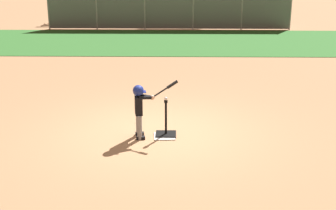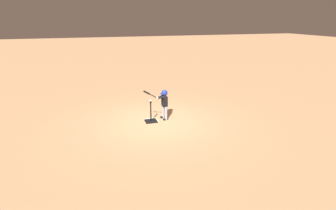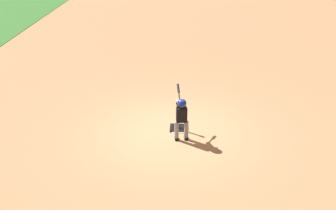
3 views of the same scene
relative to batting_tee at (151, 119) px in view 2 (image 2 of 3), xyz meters
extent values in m
plane|color=#AD7F56|center=(-0.18, 0.15, -0.11)|extent=(90.00, 90.00, 0.00)
cube|color=white|center=(-0.03, -0.08, -0.10)|extent=(0.47, 0.47, 0.02)
cube|color=black|center=(0.00, 0.00, -0.09)|extent=(0.43, 0.39, 0.04)
cylinder|color=black|center=(0.00, 0.00, 0.27)|extent=(0.05, 0.05, 0.69)
cylinder|color=black|center=(0.00, 0.00, 0.64)|extent=(0.08, 0.08, 0.05)
cylinder|color=gray|center=(-0.58, 0.00, 0.15)|extent=(0.12, 0.12, 0.52)
cube|color=black|center=(-0.56, 0.00, -0.08)|extent=(0.19, 0.12, 0.06)
cylinder|color=gray|center=(-0.54, -0.24, 0.15)|extent=(0.12, 0.12, 0.52)
cube|color=black|center=(-0.52, -0.24, -0.08)|extent=(0.19, 0.12, 0.06)
cube|color=black|center=(-0.56, -0.12, 0.59)|extent=(0.19, 0.29, 0.38)
sphere|color=tan|center=(-0.56, -0.12, 0.90)|extent=(0.20, 0.20, 0.20)
sphere|color=navy|center=(-0.56, -0.12, 0.91)|extent=(0.23, 0.23, 0.23)
cube|color=navy|center=(-0.47, -0.11, 0.88)|extent=(0.14, 0.19, 0.01)
cylinder|color=black|center=(-0.43, -0.06, 0.77)|extent=(0.32, 0.12, 0.11)
cylinder|color=black|center=(-0.41, -0.14, 0.77)|extent=(0.31, 0.20, 0.11)
sphere|color=tan|center=(-0.28, -0.08, 0.75)|extent=(0.10, 0.10, 0.10)
cylinder|color=black|center=(-0.03, -0.04, 0.91)|extent=(0.53, 0.11, 0.35)
cylinder|color=black|center=(0.13, -0.01, 1.01)|extent=(0.25, 0.10, 0.19)
cylinder|color=black|center=(-0.30, -0.08, 0.74)|extent=(0.05, 0.05, 0.05)
sphere|color=white|center=(0.00, 0.00, 0.70)|extent=(0.07, 0.07, 0.07)
camera|label=1|loc=(0.22, -9.27, 3.56)|focal=50.00mm
camera|label=2|loc=(2.09, 8.78, 3.56)|focal=28.00mm
camera|label=3|loc=(-9.24, -0.24, 5.05)|focal=42.00mm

